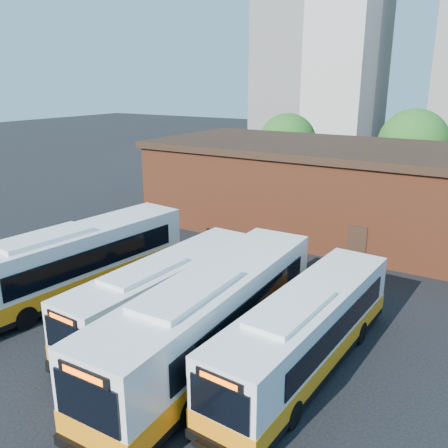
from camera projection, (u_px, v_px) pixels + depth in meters
The scene contains 9 objects.
ground at pixel (179, 356), 19.44m from camera, with size 220.00×220.00×0.00m, color black.
bus_west at pixel (75, 264), 24.62m from camera, with size 4.12×13.73×3.69m.
bus_midwest at pixel (166, 294), 21.71m from camera, with size 2.84×11.80×3.19m.
bus_mideast at pixel (212, 321), 18.77m from camera, with size 3.26×13.95×3.78m.
bus_east at pixel (306, 334), 18.20m from camera, with size 3.09×12.10×3.27m.
transit_worker at pixel (97, 405), 15.19m from camera, with size 0.62×0.40×1.69m, color #121A34.
depot_building at pixel (343, 188), 34.74m from camera, with size 28.60×12.60×6.40m.
tree_west at pixel (287, 143), 49.14m from camera, with size 6.00×6.00×7.65m.
tree_mid at pixel (413, 144), 44.57m from camera, with size 6.56×6.56×8.36m.
Camera 1 is at (10.55, -13.48, 10.84)m, focal length 38.00 mm.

